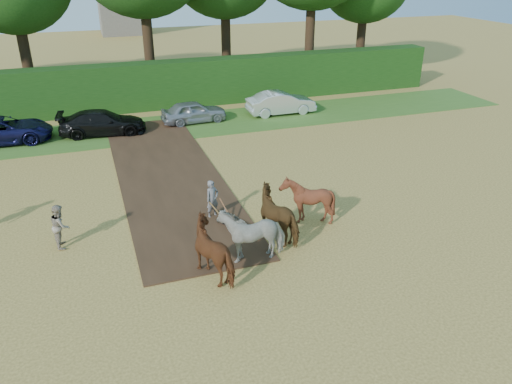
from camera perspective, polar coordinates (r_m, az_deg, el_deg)
name	(u,v)px	position (r m, az deg, el deg)	size (l,w,h in m)	color
ground	(160,258)	(17.24, -10.90, -7.42)	(120.00, 120.00, 0.00)	gold
earth_strip	(168,174)	(23.57, -10.05, 2.05)	(4.50, 17.00, 0.05)	#472D1C
grass_verge	(120,132)	(29.98, -15.23, 6.62)	(50.00, 5.00, 0.03)	#38601E
hedgerow	(111,89)	(33.92, -16.23, 11.26)	(46.00, 1.60, 3.00)	#14380F
spectator_near	(60,226)	(18.51, -21.45, -3.60)	(0.77, 0.60, 1.58)	#B9A891
plough_team	(265,222)	(17.21, 1.07, -3.45)	(6.04, 5.30, 1.83)	#593216
parked_cars	(60,125)	(30.04, -21.51, 7.14)	(30.85, 2.77, 1.45)	#ABAFB2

